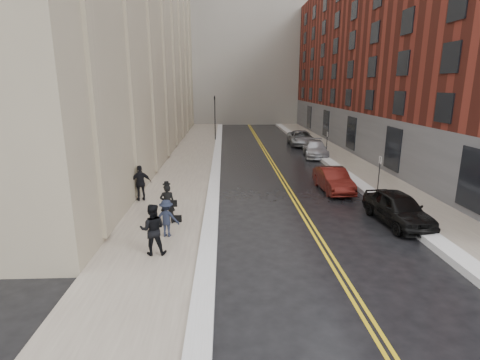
{
  "coord_description": "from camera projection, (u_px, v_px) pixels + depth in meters",
  "views": [
    {
      "loc": [
        -1.49,
        -13.81,
        6.43
      ],
      "look_at": [
        -0.72,
        5.05,
        1.6
      ],
      "focal_mm": 28.0,
      "sensor_mm": 36.0,
      "label": 1
    }
  ],
  "objects": [
    {
      "name": "car_silver_near",
      "position": [
        315.0,
        149.0,
        34.23
      ],
      "size": [
        2.59,
        5.16,
        1.44
      ],
      "primitive_type": "imported",
      "rotation": [
        0.0,
        0.0,
        -0.12
      ],
      "color": "#B6B7BE",
      "rests_on": "ground"
    },
    {
      "name": "lane_stripe_a",
      "position": [
        272.0,
        165.0,
        30.61
      ],
      "size": [
        0.12,
        64.0,
        0.01
      ],
      "primitive_type": "cube",
      "color": "gold",
      "rests_on": "ground"
    },
    {
      "name": "pedestrian_b",
      "position": [
        167.0,
        218.0,
        15.79
      ],
      "size": [
        1.12,
        0.74,
        1.61
      ],
      "primitive_type": "imported",
      "rotation": [
        0.0,
        0.0,
        3.0
      ],
      "color": "#1B2030",
      "rests_on": "sidewalk_left"
    },
    {
      "name": "sidewalk_right",
      "position": [
        352.0,
        164.0,
        30.85
      ],
      "size": [
        3.0,
        64.0,
        0.15
      ],
      "primitive_type": "cube",
      "color": "gray",
      "rests_on": "ground"
    },
    {
      "name": "snow_ridge_right",
      "position": [
        330.0,
        163.0,
        30.76
      ],
      "size": [
        0.85,
        60.8,
        0.3
      ],
      "primitive_type": "cube",
      "color": "white",
      "rests_on": "ground"
    },
    {
      "name": "building_right",
      "position": [
        422.0,
        57.0,
        35.75
      ],
      "size": [
        14.0,
        50.0,
        18.0
      ],
      "primitive_type": "cube",
      "color": "maroon",
      "rests_on": "ground"
    },
    {
      "name": "parking_sign_near",
      "position": [
        379.0,
        170.0,
        22.75
      ],
      "size": [
        0.06,
        0.35,
        2.23
      ],
      "color": "black",
      "rests_on": "ground"
    },
    {
      "name": "parking_sign_far",
      "position": [
        327.0,
        141.0,
        34.36
      ],
      "size": [
        0.06,
        0.35,
        2.23
      ],
      "color": "black",
      "rests_on": "ground"
    },
    {
      "name": "lane_stripe_b",
      "position": [
        275.0,
        165.0,
        30.62
      ],
      "size": [
        0.12,
        64.0,
        0.01
      ],
      "primitive_type": "cube",
      "color": "gold",
      "rests_on": "ground"
    },
    {
      "name": "snow_ridge_left",
      "position": [
        216.0,
        164.0,
        30.39
      ],
      "size": [
        0.7,
        60.8,
        0.26
      ],
      "primitive_type": "cube",
      "color": "white",
      "rests_on": "ground"
    },
    {
      "name": "ground",
      "position": [
        263.0,
        249.0,
        15.02
      ],
      "size": [
        160.0,
        160.0,
        0.0
      ],
      "primitive_type": "plane",
      "color": "black",
      "rests_on": "ground"
    },
    {
      "name": "car_maroon",
      "position": [
        333.0,
        180.0,
        23.14
      ],
      "size": [
        1.66,
        4.38,
        1.43
      ],
      "primitive_type": "imported",
      "rotation": [
        0.0,
        0.0,
        0.03
      ],
      "color": "#4E120D",
      "rests_on": "ground"
    },
    {
      "name": "traffic_signal",
      "position": [
        215.0,
        114.0,
        43.2
      ],
      "size": [
        0.18,
        0.15,
        5.2
      ],
      "color": "black",
      "rests_on": "ground"
    },
    {
      "name": "sidewalk_left",
      "position": [
        188.0,
        165.0,
        30.31
      ],
      "size": [
        4.0,
        64.0,
        0.15
      ],
      "primitive_type": "cube",
      "color": "gray",
      "rests_on": "ground"
    },
    {
      "name": "pedestrian_a",
      "position": [
        153.0,
        229.0,
        14.06
      ],
      "size": [
        1.01,
        0.81,
        1.99
      ],
      "primitive_type": "imported",
      "rotation": [
        0.0,
        0.0,
        3.2
      ],
      "color": "black",
      "rests_on": "sidewalk_left"
    },
    {
      "name": "tower_far_right",
      "position": [
        302.0,
        3.0,
        74.01
      ],
      "size": [
        22.0,
        18.0,
        44.0
      ],
      "primitive_type": "cube",
      "color": "slate",
      "rests_on": "ground"
    },
    {
      "name": "car_black",
      "position": [
        398.0,
        208.0,
        17.65
      ],
      "size": [
        2.17,
        4.62,
        1.53
      ],
      "primitive_type": "imported",
      "rotation": [
        0.0,
        0.0,
        0.08
      ],
      "color": "black",
      "rests_on": "ground"
    },
    {
      "name": "car_silver_far",
      "position": [
        301.0,
        138.0,
        40.74
      ],
      "size": [
        2.9,
        5.71,
        1.54
      ],
      "primitive_type": "imported",
      "rotation": [
        0.0,
        0.0,
        -0.06
      ],
      "color": "#93969B",
      "rests_on": "ground"
    },
    {
      "name": "pedestrian_main",
      "position": [
        167.0,
        204.0,
        17.27
      ],
      "size": [
        0.7,
        0.47,
        1.87
      ],
      "primitive_type": "imported",
      "rotation": [
        0.0,
        0.0,
        3.18
      ],
      "color": "black",
      "rests_on": "sidewalk_left"
    },
    {
      "name": "pedestrian_c",
      "position": [
        141.0,
        183.0,
        20.66
      ],
      "size": [
        1.26,
        0.86,
        1.99
      ],
      "primitive_type": "imported",
      "rotation": [
        0.0,
        0.0,
        3.49
      ],
      "color": "black",
      "rests_on": "sidewalk_left"
    }
  ]
}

